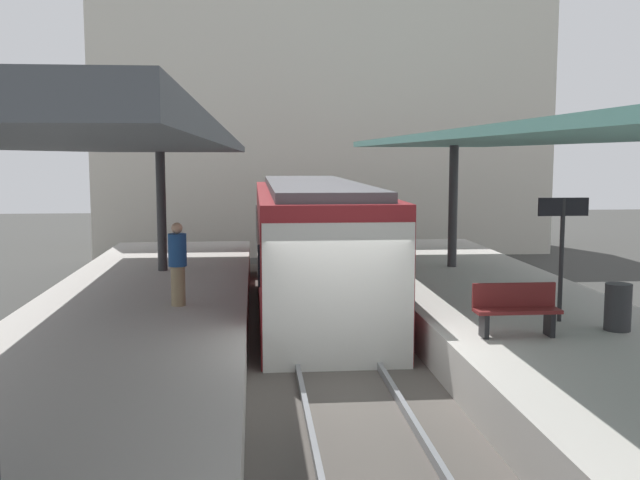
{
  "coord_description": "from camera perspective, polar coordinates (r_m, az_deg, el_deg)",
  "views": [
    {
      "loc": [
        -1.45,
        -11.22,
        3.95
      ],
      "look_at": [
        0.09,
        5.71,
        1.98
      ],
      "focal_mm": 41.12,
      "sensor_mm": 36.0,
      "label": 1
    }
  ],
  "objects": [
    {
      "name": "track_ballast",
      "position": [
        11.95,
        2.11,
        -12.19
      ],
      "size": [
        3.2,
        28.0,
        0.2
      ],
      "primitive_type": "cube",
      "color": "#4C4742",
      "rests_on": "ground_plane"
    },
    {
      "name": "rail_far_side",
      "position": [
        12.01,
        5.59,
        -11.27
      ],
      "size": [
        0.08,
        28.0,
        0.14
      ],
      "primitive_type": "cube",
      "color": "slate",
      "rests_on": "track_ballast"
    },
    {
      "name": "passenger_mid_platform",
      "position": [
        14.63,
        -11.02,
        -1.75
      ],
      "size": [
        0.36,
        0.36,
        1.65
      ],
      "color": "#998460",
      "rests_on": "platform_left"
    },
    {
      "name": "canopy_left",
      "position": [
        12.84,
        -15.85,
        6.95
      ],
      "size": [
        4.18,
        21.0,
        3.2
      ],
      "color": "#333335",
      "rests_on": "platform_left"
    },
    {
      "name": "station_building_backdrop",
      "position": [
        31.39,
        0.06,
        9.45
      ],
      "size": [
        18.0,
        6.0,
        11.0
      ],
      "primitive_type": "cube",
      "color": "beige",
      "rests_on": "ground_plane"
    },
    {
      "name": "platform_bench",
      "position": [
        12.47,
        14.99,
        -5.12
      ],
      "size": [
        1.4,
        0.41,
        0.86
      ],
      "color": "black",
      "rests_on": "platform_right"
    },
    {
      "name": "platform_left",
      "position": [
        11.97,
        -16.55,
        -10.42
      ],
      "size": [
        4.4,
        28.0,
        1.0
      ],
      "primitive_type": "cube",
      "color": "#ADA8A0",
      "rests_on": "ground_plane"
    },
    {
      "name": "ground_plane",
      "position": [
        11.98,
        2.11,
        -12.64
      ],
      "size": [
        80.0,
        80.0,
        0.0
      ],
      "primitive_type": "plane",
      "color": "#383835"
    },
    {
      "name": "litter_bin",
      "position": [
        13.4,
        22.17,
        -4.86
      ],
      "size": [
        0.44,
        0.44,
        0.8
      ],
      "primitive_type": "cylinder",
      "color": "#2D2D30",
      "rests_on": "platform_right"
    },
    {
      "name": "platform_sign",
      "position": [
        13.6,
        18.34,
        0.68
      ],
      "size": [
        0.9,
        0.08,
        2.21
      ],
      "color": "#262628",
      "rests_on": "platform_right"
    },
    {
      "name": "commuter_train",
      "position": [
        18.17,
        -0.57,
        -0.41
      ],
      "size": [
        2.78,
        11.24,
        3.1
      ],
      "color": "maroon",
      "rests_on": "track_ballast"
    },
    {
      "name": "canopy_right",
      "position": [
        13.67,
        17.56,
        7.55
      ],
      "size": [
        4.18,
        21.0,
        3.37
      ],
      "color": "#333335",
      "rests_on": "platform_right"
    },
    {
      "name": "rail_near_side",
      "position": [
        11.83,
        -1.42,
        -11.51
      ],
      "size": [
        0.08,
        28.0,
        0.14
      ],
      "primitive_type": "cube",
      "color": "slate",
      "rests_on": "track_ballast"
    },
    {
      "name": "platform_right",
      "position": [
        12.86,
        19.4,
        -9.34
      ],
      "size": [
        4.4,
        28.0,
        1.0
      ],
      "primitive_type": "cube",
      "color": "#ADA8A0",
      "rests_on": "ground_plane"
    }
  ]
}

